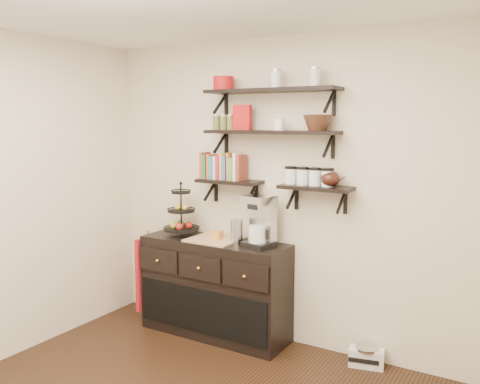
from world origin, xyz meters
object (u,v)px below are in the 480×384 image
object	(u,v)px
sideboard	(215,287)
coffee_maker	(260,222)
radio	(366,357)
fruit_stand	(182,218)

from	to	relation	value
sideboard	coffee_maker	xyz separation A→B (m)	(0.46, 0.03, 0.66)
sideboard	coffee_maker	bearing A→B (deg)	3.79
radio	fruit_stand	bearing A→B (deg)	170.28
sideboard	radio	world-z (taller)	sideboard
sideboard	coffee_maker	distance (m)	0.80
fruit_stand	radio	world-z (taller)	fruit_stand
fruit_stand	coffee_maker	size ratio (longest dim) A/B	1.10
fruit_stand	radio	bearing A→B (deg)	3.29
fruit_stand	coffee_maker	bearing A→B (deg)	1.85
sideboard	coffee_maker	size ratio (longest dim) A/B	3.13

